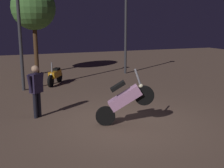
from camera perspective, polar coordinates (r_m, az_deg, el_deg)
ground_plane at (r=8.24m, az=2.30°, el=-7.96°), size 40.00×40.00×0.00m
motorcycle_pink_foreground at (r=7.85m, az=2.62°, el=-3.27°), size 1.61×0.60×1.63m
motorcycle_orange_parked_left at (r=13.46m, az=-11.58°, el=1.73°), size 0.95×1.47×1.11m
person_rider_beside at (r=8.75m, az=-15.30°, el=-0.58°), size 0.58×0.47×1.63m
streetlamp_near at (r=12.42m, az=-18.74°, el=15.16°), size 0.36×0.36×5.78m
streetlamp_far at (r=16.02m, az=2.85°, el=12.85°), size 0.36×0.36×4.69m
tree_left_bg at (r=16.35m, az=-15.80°, el=14.72°), size 2.41×2.41×4.90m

